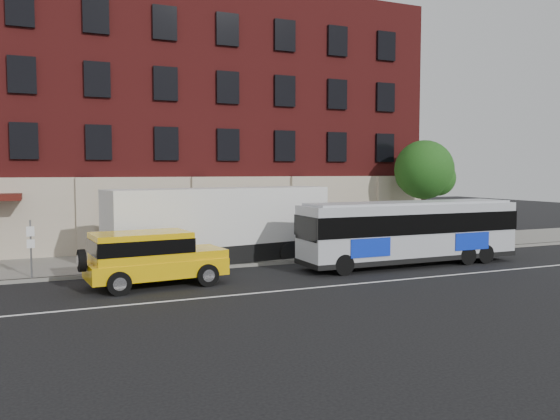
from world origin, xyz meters
name	(u,v)px	position (x,y,z in m)	size (l,w,h in m)	color
ground	(285,294)	(0.00, 0.00, 0.00)	(120.00, 120.00, 0.00)	black
sidewalk	(214,257)	(0.00, 9.00, 0.07)	(60.00, 6.00, 0.15)	gray
kerb	(232,266)	(0.00, 6.00, 0.07)	(60.00, 0.25, 0.15)	gray
lane_line	(279,291)	(0.00, 0.50, 0.01)	(60.00, 0.12, 0.01)	silver
building	(177,122)	(-0.01, 16.92, 7.58)	(30.00, 12.10, 15.00)	maroon
sign_pole	(31,246)	(-8.50, 6.15, 1.45)	(0.30, 0.20, 2.50)	slate
street_tree	(425,172)	(13.54, 9.48, 4.41)	(3.60, 3.60, 6.20)	#3A2B1D
city_bus	(410,230)	(7.98, 3.35, 1.67)	(11.05, 2.42, 3.03)	#B2B5BC
yellow_suv	(150,255)	(-4.26, 3.30, 1.22)	(5.67, 2.83, 2.13)	yellow
shipping_container	(222,227)	(-0.14, 7.09, 1.81)	(11.21, 4.07, 3.66)	black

